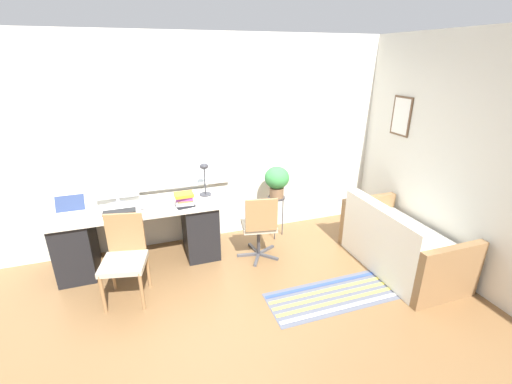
{
  "coord_description": "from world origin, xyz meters",
  "views": [
    {
      "loc": [
        -0.62,
        -3.62,
        2.42
      ],
      "look_at": [
        0.67,
        0.17,
        0.82
      ],
      "focal_mm": 24.0,
      "sensor_mm": 36.0,
      "label": 1
    }
  ],
  "objects_px": {
    "laptop": "(70,212)",
    "desk_lamp": "(204,174)",
    "keyboard": "(119,212)",
    "potted_plant": "(277,180)",
    "book_stack": "(184,200)",
    "office_chair_swivel": "(259,225)",
    "mouse": "(142,208)",
    "monitor": "(115,184)",
    "couch_loveseat": "(399,246)",
    "desk_chair_wooden": "(124,256)",
    "plant_stand": "(276,202)"
  },
  "relations": [
    {
      "from": "laptop",
      "to": "desk_lamp",
      "type": "bearing_deg",
      "value": 4.62
    },
    {
      "from": "keyboard",
      "to": "desk_lamp",
      "type": "relative_size",
      "value": 0.85
    },
    {
      "from": "potted_plant",
      "to": "book_stack",
      "type": "bearing_deg",
      "value": -168.96
    },
    {
      "from": "office_chair_swivel",
      "to": "desk_lamp",
      "type": "bearing_deg",
      "value": -31.23
    },
    {
      "from": "mouse",
      "to": "potted_plant",
      "type": "xyz_separation_m",
      "value": [
        1.76,
        0.18,
        0.08
      ]
    },
    {
      "from": "monitor",
      "to": "couch_loveseat",
      "type": "distance_m",
      "value": 3.46
    },
    {
      "from": "keyboard",
      "to": "book_stack",
      "type": "height_order",
      "value": "book_stack"
    },
    {
      "from": "mouse",
      "to": "book_stack",
      "type": "xyz_separation_m",
      "value": [
        0.48,
        -0.07,
        0.07
      ]
    },
    {
      "from": "couch_loveseat",
      "to": "office_chair_swivel",
      "type": "bearing_deg",
      "value": 64.65
    },
    {
      "from": "mouse",
      "to": "desk_chair_wooden",
      "type": "distance_m",
      "value": 0.64
    },
    {
      "from": "keyboard",
      "to": "couch_loveseat",
      "type": "xyz_separation_m",
      "value": [
        3.13,
        -1.01,
        -0.48
      ]
    },
    {
      "from": "desk_lamp",
      "to": "book_stack",
      "type": "relative_size",
      "value": 1.81
    },
    {
      "from": "book_stack",
      "to": "plant_stand",
      "type": "relative_size",
      "value": 0.38
    },
    {
      "from": "laptop",
      "to": "keyboard",
      "type": "height_order",
      "value": "laptop"
    },
    {
      "from": "laptop",
      "to": "desk_lamp",
      "type": "height_order",
      "value": "desk_lamp"
    },
    {
      "from": "mouse",
      "to": "book_stack",
      "type": "height_order",
      "value": "book_stack"
    },
    {
      "from": "laptop",
      "to": "office_chair_swivel",
      "type": "xyz_separation_m",
      "value": [
        2.11,
        -0.37,
        -0.34
      ]
    },
    {
      "from": "laptop",
      "to": "desk_lamp",
      "type": "xyz_separation_m",
      "value": [
        1.55,
        0.13,
        0.24
      ]
    },
    {
      "from": "desk_chair_wooden",
      "to": "office_chair_swivel",
      "type": "relative_size",
      "value": 1.03
    },
    {
      "from": "keyboard",
      "to": "desk_lamp",
      "type": "height_order",
      "value": "desk_lamp"
    },
    {
      "from": "monitor",
      "to": "plant_stand",
      "type": "distance_m",
      "value": 2.09
    },
    {
      "from": "couch_loveseat",
      "to": "potted_plant",
      "type": "bearing_deg",
      "value": 43.07
    },
    {
      "from": "book_stack",
      "to": "couch_loveseat",
      "type": "xyz_separation_m",
      "value": [
        2.39,
        -0.94,
        -0.55
      ]
    },
    {
      "from": "office_chair_swivel",
      "to": "couch_loveseat",
      "type": "height_order",
      "value": "office_chair_swivel"
    },
    {
      "from": "monitor",
      "to": "office_chair_swivel",
      "type": "height_order",
      "value": "monitor"
    },
    {
      "from": "laptop",
      "to": "potted_plant",
      "type": "xyz_separation_m",
      "value": [
        2.53,
        0.1,
        0.06
      ]
    },
    {
      "from": "office_chair_swivel",
      "to": "couch_loveseat",
      "type": "bearing_deg",
      "value": 164.9
    },
    {
      "from": "desk_lamp",
      "to": "book_stack",
      "type": "bearing_deg",
      "value": -137.51
    },
    {
      "from": "plant_stand",
      "to": "keyboard",
      "type": "bearing_deg",
      "value": -174.75
    },
    {
      "from": "mouse",
      "to": "potted_plant",
      "type": "bearing_deg",
      "value": 5.88
    },
    {
      "from": "desk_lamp",
      "to": "desk_chair_wooden",
      "type": "xyz_separation_m",
      "value": [
        -1.01,
        -0.73,
        -0.56
      ]
    },
    {
      "from": "office_chair_swivel",
      "to": "couch_loveseat",
      "type": "xyz_separation_m",
      "value": [
        1.53,
        -0.73,
        -0.18
      ]
    },
    {
      "from": "book_stack",
      "to": "potted_plant",
      "type": "distance_m",
      "value": 1.3
    },
    {
      "from": "potted_plant",
      "to": "mouse",
      "type": "bearing_deg",
      "value": -174.12
    },
    {
      "from": "monitor",
      "to": "couch_loveseat",
      "type": "xyz_separation_m",
      "value": [
        3.14,
        -1.25,
        -0.73
      ]
    },
    {
      "from": "laptop",
      "to": "monitor",
      "type": "relative_size",
      "value": 0.67
    },
    {
      "from": "desk_chair_wooden",
      "to": "couch_loveseat",
      "type": "xyz_separation_m",
      "value": [
        3.1,
        -0.49,
        -0.19
      ]
    },
    {
      "from": "mouse",
      "to": "monitor",
      "type": "bearing_deg",
      "value": 138.41
    },
    {
      "from": "laptop",
      "to": "plant_stand",
      "type": "distance_m",
      "value": 2.54
    },
    {
      "from": "monitor",
      "to": "desk_lamp",
      "type": "bearing_deg",
      "value": -1.7
    },
    {
      "from": "monitor",
      "to": "office_chair_swivel",
      "type": "relative_size",
      "value": 0.57
    },
    {
      "from": "laptop",
      "to": "book_stack",
      "type": "distance_m",
      "value": 1.26
    },
    {
      "from": "laptop",
      "to": "book_stack",
      "type": "bearing_deg",
      "value": -6.92
    },
    {
      "from": "desk_lamp",
      "to": "book_stack",
      "type": "height_order",
      "value": "desk_lamp"
    },
    {
      "from": "keyboard",
      "to": "plant_stand",
      "type": "height_order",
      "value": "keyboard"
    },
    {
      "from": "book_stack",
      "to": "desk_lamp",
      "type": "bearing_deg",
      "value": 42.49
    },
    {
      "from": "laptop",
      "to": "monitor",
      "type": "height_order",
      "value": "monitor"
    },
    {
      "from": "monitor",
      "to": "desk_chair_wooden",
      "type": "xyz_separation_m",
      "value": [
        0.04,
        -0.76,
        -0.53
      ]
    },
    {
      "from": "laptop",
      "to": "plant_stand",
      "type": "relative_size",
      "value": 0.55
    },
    {
      "from": "desk_lamp",
      "to": "potted_plant",
      "type": "xyz_separation_m",
      "value": [
        0.98,
        -0.03,
        -0.18
      ]
    }
  ]
}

